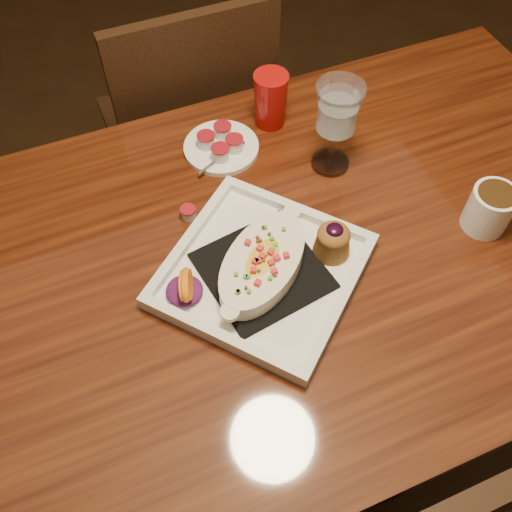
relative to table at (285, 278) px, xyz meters
name	(u,v)px	position (x,y,z in m)	size (l,w,h in m)	color
floor	(276,397)	(0.00, 0.00, -0.65)	(7.00, 7.00, 0.00)	black
table	(285,278)	(0.00, 0.00, 0.00)	(1.50, 0.90, 0.75)	#65290E
chair_far	(191,130)	(0.00, 0.63, -0.15)	(0.42, 0.42, 0.93)	black
plate	(267,266)	(-0.05, -0.03, 0.12)	(0.45, 0.45, 0.08)	white
coffee_mug	(492,207)	(0.37, -0.09, 0.15)	(0.12, 0.08, 0.09)	white
goblet	(338,113)	(0.17, 0.17, 0.23)	(0.09, 0.09, 0.20)	silver
saucer	(221,146)	(-0.02, 0.29, 0.11)	(0.16, 0.16, 0.11)	white
creamer_loose	(188,213)	(-0.14, 0.15, 0.11)	(0.03, 0.03, 0.02)	silver
red_tumbler	(271,100)	(0.11, 0.33, 0.16)	(0.07, 0.07, 0.12)	#B30F0C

